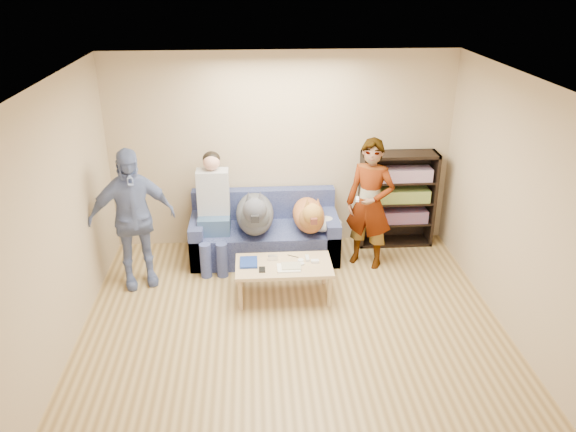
{
  "coord_description": "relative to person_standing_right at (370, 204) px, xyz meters",
  "views": [
    {
      "loc": [
        -0.39,
        -4.57,
        3.55
      ],
      "look_at": [
        0.0,
        1.2,
        0.95
      ],
      "focal_mm": 35.0,
      "sensor_mm": 36.0,
      "label": 1
    }
  ],
  "objects": [
    {
      "name": "wallet",
      "position": [
        -1.37,
        -0.84,
        -0.4
      ],
      "size": [
        0.07,
        0.12,
        0.02
      ],
      "primitive_type": "cube",
      "color": "black",
      "rests_on": "coffee_table"
    },
    {
      "name": "ground",
      "position": [
        -1.06,
        -1.76,
        -0.83
      ],
      "size": [
        5.0,
        5.0,
        0.0
      ],
      "primitive_type": "plane",
      "color": "olive",
      "rests_on": "ground"
    },
    {
      "name": "notebook_blue",
      "position": [
        -1.52,
        -0.67,
        -0.4
      ],
      "size": [
        0.2,
        0.26,
        0.03
      ],
      "primitive_type": "cube",
      "color": "navy",
      "rests_on": "coffee_table"
    },
    {
      "name": "bookshelf",
      "position": [
        0.49,
        0.57,
        -0.15
      ],
      "size": [
        1.0,
        0.34,
        1.3
      ],
      "color": "black",
      "rests_on": "ground"
    },
    {
      "name": "pen_orange",
      "position": [
        -1.14,
        -0.88,
        -0.41
      ],
      "size": [
        0.13,
        0.06,
        0.01
      ],
      "primitive_type": "cylinder",
      "rotation": [
        0.0,
        1.57,
        0.35
      ],
      "color": "orange",
      "rests_on": "coffee_table"
    },
    {
      "name": "pen_black",
      "position": [
        -1.0,
        -0.54,
        -0.41
      ],
      "size": [
        0.13,
        0.08,
        0.01
      ],
      "primitive_type": "cylinder",
      "rotation": [
        0.0,
        1.57,
        -0.52
      ],
      "color": "black",
      "rests_on": "coffee_table"
    },
    {
      "name": "sofa",
      "position": [
        -1.31,
        0.34,
        -0.55
      ],
      "size": [
        1.9,
        0.85,
        0.82
      ],
      "color": "#515B93",
      "rests_on": "ground"
    },
    {
      "name": "wall_right",
      "position": [
        1.19,
        -1.76,
        0.47
      ],
      "size": [
        0.0,
        5.0,
        5.0
      ],
      "primitive_type": "plane",
      "rotation": [
        1.57,
        0.0,
        -1.57
      ],
      "color": "tan",
      "rests_on": "ground"
    },
    {
      "name": "person_standing_right",
      "position": [
        0.0,
        0.0,
        0.0
      ],
      "size": [
        0.72,
        0.65,
        1.66
      ],
      "primitive_type": "imported",
      "rotation": [
        0.0,
        0.0,
        -0.53
      ],
      "color": "gray",
      "rests_on": "ground"
    },
    {
      "name": "controller_b",
      "position": [
        -0.76,
        -0.7,
        -0.39
      ],
      "size": [
        0.09,
        0.06,
        0.03
      ],
      "primitive_type": "cube",
      "color": "white",
      "rests_on": "coffee_table"
    },
    {
      "name": "controller_a",
      "position": [
        -0.84,
        -0.62,
        -0.39
      ],
      "size": [
        0.04,
        0.13,
        0.03
      ],
      "primitive_type": "cube",
      "color": "silver",
      "rests_on": "coffee_table"
    },
    {
      "name": "papers",
      "position": [
        -1.07,
        -0.82,
        -0.4
      ],
      "size": [
        0.26,
        0.2,
        0.02
      ],
      "primitive_type": "cube",
      "color": "white",
      "rests_on": "coffee_table"
    },
    {
      "name": "camera_silver",
      "position": [
        -1.24,
        -0.6,
        -0.38
      ],
      "size": [
        0.11,
        0.06,
        0.05
      ],
      "primitive_type": "cube",
      "color": "silver",
      "rests_on": "coffee_table"
    },
    {
      "name": "magazine",
      "position": [
        -1.04,
        -0.8,
        -0.39
      ],
      "size": [
        0.22,
        0.17,
        0.01
      ],
      "primitive_type": "cube",
      "color": "#B3AC8F",
      "rests_on": "coffee_table"
    },
    {
      "name": "person_seated",
      "position": [
        -1.95,
        0.21,
        -0.06
      ],
      "size": [
        0.4,
        0.73,
        1.47
      ],
      "color": "#3C5A85",
      "rests_on": "sofa"
    },
    {
      "name": "person_standing_left",
      "position": [
        -2.86,
        -0.3,
        0.02
      ],
      "size": [
        1.08,
        0.72,
        1.7
      ],
      "primitive_type": "imported",
      "rotation": [
        0.0,
        0.0,
        0.33
      ],
      "color": "#6C7AAD",
      "rests_on": "ground"
    },
    {
      "name": "blanket",
      "position": [
        -0.54,
        0.15,
        -0.32
      ],
      "size": [
        0.46,
        0.39,
        0.16
      ],
      "primitive_type": "ellipsoid",
      "color": "#B1B1B6",
      "rests_on": "sofa"
    },
    {
      "name": "dog_gray",
      "position": [
        -1.43,
        0.16,
        -0.16
      ],
      "size": [
        0.48,
        1.28,
        0.7
      ],
      "color": "#494C53",
      "rests_on": "sofa"
    },
    {
      "name": "headphone_cup_a",
      "position": [
        -0.92,
        -0.74,
        -0.4
      ],
      "size": [
        0.07,
        0.07,
        0.02
      ],
      "primitive_type": "cylinder",
      "color": "silver",
      "rests_on": "coffee_table"
    },
    {
      "name": "dog_tan",
      "position": [
        -0.74,
        0.15,
        -0.2
      ],
      "size": [
        0.41,
        1.16,
        0.59
      ],
      "color": "#BE723A",
      "rests_on": "sofa"
    },
    {
      "name": "held_controller",
      "position": [
        -0.2,
        -0.2,
        0.15
      ],
      "size": [
        0.06,
        0.12,
        0.03
      ],
      "primitive_type": "cube",
      "rotation": [
        0.0,
        0.0,
        -0.19
      ],
      "color": "white",
      "rests_on": "person_standing_right"
    },
    {
      "name": "wall_left",
      "position": [
        -3.31,
        -1.76,
        0.47
      ],
      "size": [
        0.0,
        5.0,
        5.0
      ],
      "primitive_type": "plane",
      "rotation": [
        1.57,
        0.0,
        1.57
      ],
      "color": "tan",
      "rests_on": "ground"
    },
    {
      "name": "wall_back",
      "position": [
        -1.06,
        0.74,
        0.47
      ],
      "size": [
        4.5,
        0.0,
        4.5
      ],
      "primitive_type": "plane",
      "rotation": [
        1.57,
        0.0,
        0.0
      ],
      "color": "tan",
      "rests_on": "ground"
    },
    {
      "name": "headphone_cup_b",
      "position": [
        -0.92,
        -0.66,
        -0.4
      ],
      "size": [
        0.07,
        0.07,
        0.02
      ],
      "primitive_type": "cylinder",
      "color": "white",
      "rests_on": "coffee_table"
    },
    {
      "name": "coffee_table",
      "position": [
        -1.12,
        -0.72,
        -0.46
      ],
      "size": [
        1.1,
        0.6,
        0.42
      ],
      "color": "tan",
      "rests_on": "ground"
    },
    {
      "name": "ceiling",
      "position": [
        -1.06,
        -1.76,
        1.77
      ],
      "size": [
        5.0,
        5.0,
        0.0
      ],
      "primitive_type": "plane",
      "rotation": [
        3.14,
        0.0,
        0.0
      ],
      "color": "white",
      "rests_on": "ground"
    }
  ]
}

